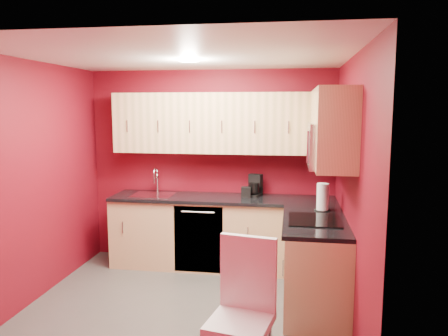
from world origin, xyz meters
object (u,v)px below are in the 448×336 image
(dining_chair, at_px, (240,315))
(paper_towel, at_px, (323,197))
(microwave, at_px, (329,145))
(coffee_maker, at_px, (254,185))
(napkin_holder, at_px, (246,192))
(sink, at_px, (153,192))

(dining_chair, bearing_deg, paper_towel, 80.32)
(microwave, height_order, coffee_maker, microwave)
(paper_towel, relative_size, dining_chair, 0.28)
(coffee_maker, height_order, napkin_holder, coffee_maker)
(sink, bearing_deg, dining_chair, -59.23)
(microwave, relative_size, coffee_maker, 2.79)
(sink, xyz_separation_m, napkin_holder, (1.19, 0.02, 0.03))
(coffee_maker, height_order, dining_chair, coffee_maker)
(coffee_maker, xyz_separation_m, paper_towel, (0.80, -0.68, 0.01))
(coffee_maker, distance_m, dining_chair, 2.52)
(napkin_holder, bearing_deg, microwave, -48.65)
(paper_towel, bearing_deg, coffee_maker, 139.88)
(coffee_maker, distance_m, paper_towel, 1.05)
(paper_towel, distance_m, dining_chair, 1.98)
(microwave, height_order, napkin_holder, microwave)
(napkin_holder, height_order, paper_towel, paper_towel)
(dining_chair, bearing_deg, napkin_holder, 106.33)
(paper_towel, bearing_deg, dining_chair, -110.99)
(sink, relative_size, paper_towel, 1.74)
(microwave, xyz_separation_m, napkin_holder, (-0.90, 1.03, -0.69))
(sink, distance_m, dining_chair, 2.77)
(sink, relative_size, coffee_maker, 1.91)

